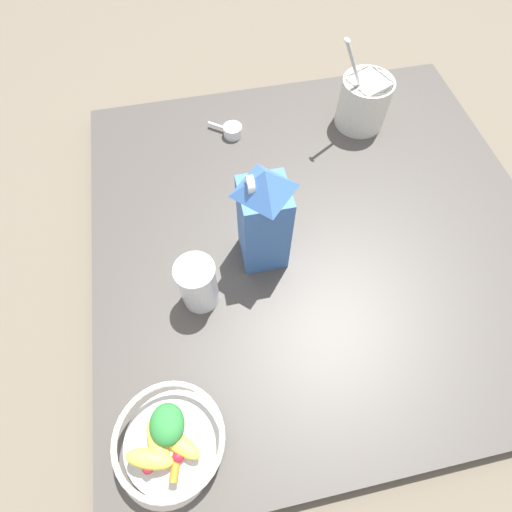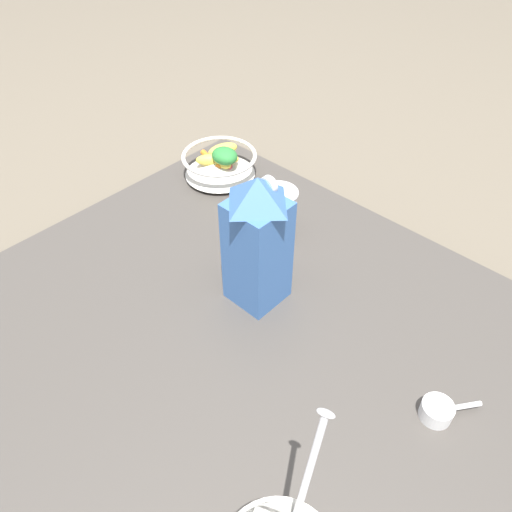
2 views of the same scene
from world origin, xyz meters
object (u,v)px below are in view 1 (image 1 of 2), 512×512
(fruit_bowl, at_px, (170,440))
(yogurt_tub, at_px, (364,100))
(milk_carton, at_px, (264,218))
(drinking_cup, at_px, (198,283))

(fruit_bowl, distance_m, yogurt_tub, 0.89)
(fruit_bowl, relative_size, milk_carton, 0.69)
(drinking_cup, bearing_deg, yogurt_tub, 131.21)
(fruit_bowl, distance_m, drinking_cup, 0.28)
(drinking_cup, bearing_deg, fruit_bowl, -17.94)
(fruit_bowl, relative_size, drinking_cup, 1.46)
(yogurt_tub, bearing_deg, drinking_cup, -48.79)
(milk_carton, bearing_deg, yogurt_tub, 135.62)
(drinking_cup, bearing_deg, milk_carton, 118.15)
(fruit_bowl, height_order, milk_carton, milk_carton)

